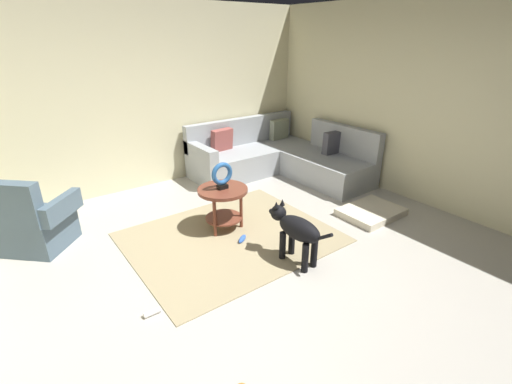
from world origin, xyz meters
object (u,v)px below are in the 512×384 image
torus_sculpture (222,175)px  dog_toy_rope (152,313)px  armchair (33,223)px  dog (296,230)px  dog_toy_bone (242,239)px  sectional_couch (279,158)px  side_table (223,198)px  dog_bed_mat (371,212)px

torus_sculpture → dog_toy_rope: bearing=-144.7°
armchair → dog: bearing=2.3°
armchair → dog_toy_bone: bearing=11.0°
armchair → dog_toy_bone: size_ratio=5.51×
dog → dog_toy_rope: bearing=170.0°
sectional_couch → dog_toy_rope: (-3.10, -2.00, -0.27)m
side_table → dog: dog is taller
sectional_couch → armchair: (-3.70, -0.22, 0.03)m
armchair → side_table: size_ratio=1.65×
dog_toy_rope → dog_toy_bone: bearing=22.3°
dog → dog_toy_bone: (-0.22, 0.66, -0.35)m
dog → dog_toy_bone: dog is taller
sectional_couch → dog: size_ratio=2.65×
side_table → dog: size_ratio=0.71×
dog_bed_mat → dog_toy_bone: bearing=165.0°
side_table → dog: bearing=-77.6°
side_table → dog_toy_bone: (0.01, -0.39, -0.39)m
side_table → dog_toy_rope: size_ratio=4.19×
armchair → dog: 2.87m
dog_toy_bone → armchair: bearing=147.1°
armchair → torus_sculpture: 2.14m
dog → dog_toy_rope: (-1.54, 0.12, -0.35)m
sectional_couch → torus_sculpture: size_ratio=6.90×
armchair → dog_bed_mat: (3.69, -1.72, -0.28)m
armchair → dog_toy_bone: armchair is taller
sectional_couch → dog_bed_mat: bearing=-90.4°
dog → dog_toy_rope: 1.58m
dog_bed_mat → dog: (-1.54, -0.19, 0.33)m
dog_toy_rope → dog_toy_bone: (1.32, 0.54, 0.00)m
armchair → dog_toy_bone: (1.93, -1.25, -0.29)m
armchair → side_table: 2.10m
dog_bed_mat → dog_toy_rope: 3.08m
side_table → dog_toy_rope: side_table is taller
sectional_couch → side_table: size_ratio=3.75×
sectional_couch → dog_toy_rope: sectional_couch is taller
armchair → dog: size_ratio=1.17×
side_table → dog_bed_mat: size_ratio=0.75×
sectional_couch → dog_toy_bone: (-1.78, -1.46, -0.26)m
sectional_couch → torus_sculpture: bearing=-149.0°
armchair → dog_bed_mat: bearing=19.0°
torus_sculpture → side_table: bearing=90.0°
dog_bed_mat → dog: 1.59m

